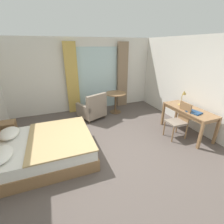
% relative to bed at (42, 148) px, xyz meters
% --- Properties ---
extents(ground, '(5.97, 6.69, 0.10)m').
position_rel_bed_xyz_m(ground, '(1.53, -0.37, -0.33)').
color(ground, '#564C47').
extents(wall_back, '(5.57, 0.12, 2.61)m').
position_rel_bed_xyz_m(wall_back, '(1.53, 2.72, 1.03)').
color(wall_back, silver).
rests_on(wall_back, ground).
extents(wall_right, '(0.12, 6.29, 2.61)m').
position_rel_bed_xyz_m(wall_right, '(4.25, -0.37, 1.03)').
color(wall_right, silver).
rests_on(wall_right, ground).
extents(balcony_glass_door, '(1.51, 0.02, 2.30)m').
position_rel_bed_xyz_m(balcony_glass_door, '(2.07, 2.64, 0.87)').
color(balcony_glass_door, silver).
rests_on(balcony_glass_door, ground).
extents(curtain_panel_left, '(0.42, 0.10, 2.47)m').
position_rel_bed_xyz_m(curtain_panel_left, '(1.10, 2.54, 0.96)').
color(curtain_panel_left, tan).
rests_on(curtain_panel_left, ground).
extents(curtain_panel_right, '(0.41, 0.10, 2.47)m').
position_rel_bed_xyz_m(curtain_panel_right, '(3.05, 2.54, 0.96)').
color(curtain_panel_right, '#897056').
rests_on(curtain_panel_right, ground).
extents(bed, '(2.04, 1.69, 0.96)m').
position_rel_bed_xyz_m(bed, '(0.00, 0.00, 0.00)').
color(bed, olive).
rests_on(bed, ground).
extents(nightstand, '(0.43, 0.38, 0.47)m').
position_rel_bed_xyz_m(nightstand, '(-0.90, 1.28, -0.04)').
color(nightstand, olive).
rests_on(nightstand, ground).
extents(writing_desk, '(0.62, 1.45, 0.75)m').
position_rel_bed_xyz_m(writing_desk, '(3.79, -0.25, 0.39)').
color(writing_desk, olive).
rests_on(writing_desk, ground).
extents(desk_chair, '(0.49, 0.41, 0.98)m').
position_rel_bed_xyz_m(desk_chair, '(3.45, -0.31, 0.26)').
color(desk_chair, gray).
rests_on(desk_chair, ground).
extents(desk_lamp, '(0.24, 0.18, 0.42)m').
position_rel_bed_xyz_m(desk_lamp, '(3.87, 0.12, 0.74)').
color(desk_lamp, tan).
rests_on(desk_lamp, writing_desk).
extents(closed_book, '(0.31, 0.38, 0.03)m').
position_rel_bed_xyz_m(closed_book, '(3.70, -0.50, 0.49)').
color(closed_book, navy).
rests_on(closed_book, writing_desk).
extents(armchair_by_window, '(0.99, 0.97, 0.90)m').
position_rel_bed_xyz_m(armchair_by_window, '(1.57, 1.68, 0.07)').
color(armchair_by_window, gray).
rests_on(armchair_by_window, ground).
extents(round_cafe_table, '(0.76, 0.76, 0.75)m').
position_rel_bed_xyz_m(round_cafe_table, '(2.51, 1.91, 0.28)').
color(round_cafe_table, olive).
rests_on(round_cafe_table, ground).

